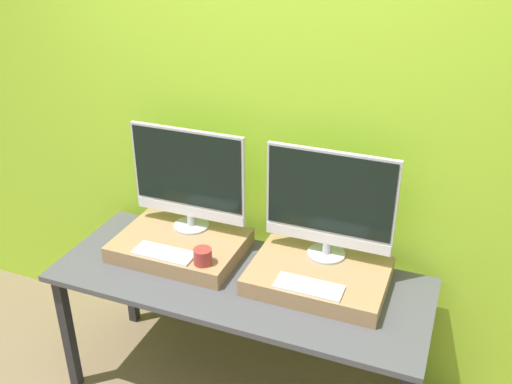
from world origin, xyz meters
The scene contains 9 objects.
wall_back centered at (0.00, 0.77, 1.30)m, with size 8.00×0.04×2.60m.
workbench centered at (0.00, 0.35, 0.66)m, with size 1.82×0.70×0.74m.
wooden_riser_left centered at (-0.37, 0.44, 0.78)m, with size 0.64×0.46×0.08m.
monitor_left centered at (-0.37, 0.57, 1.11)m, with size 0.62×0.19×0.55m.
keyboard_left centered at (-0.37, 0.28, 0.83)m, with size 0.30×0.12×0.01m.
mug centered at (-0.16, 0.28, 0.86)m, with size 0.09×0.09×0.08m.
wooden_riser_right centered at (0.37, 0.44, 0.78)m, with size 0.64×0.46×0.08m.
monitor_right centered at (0.37, 0.57, 1.11)m, with size 0.62×0.19×0.55m.
keyboard_right centered at (0.37, 0.28, 0.83)m, with size 0.30×0.12×0.01m.
Camera 1 is at (0.91, -1.72, 2.35)m, focal length 40.00 mm.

